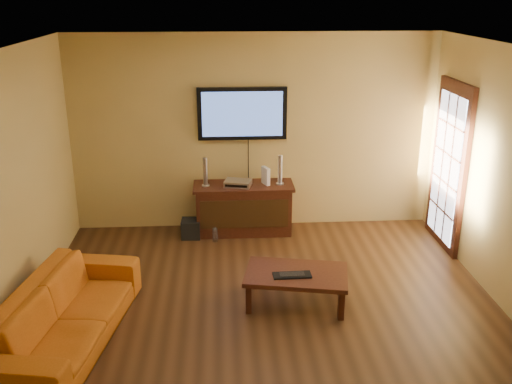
{
  "coord_description": "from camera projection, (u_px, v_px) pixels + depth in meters",
  "views": [
    {
      "loc": [
        -0.46,
        -5.13,
        3.23
      ],
      "look_at": [
        -0.08,
        0.8,
        1.1
      ],
      "focal_mm": 40.0,
      "sensor_mm": 36.0,
      "label": 1
    }
  ],
  "objects": [
    {
      "name": "ground_plane",
      "position": [
        269.0,
        317.0,
        5.93
      ],
      "size": [
        5.0,
        5.0,
        0.0
      ],
      "primitive_type": "plane",
      "color": "#331E0E",
      "rests_on": "ground"
    },
    {
      "name": "room_walls",
      "position": [
        265.0,
        145.0,
        5.95
      ],
      "size": [
        5.0,
        5.0,
        5.0
      ],
      "color": "tan",
      "rests_on": "ground"
    },
    {
      "name": "french_door",
      "position": [
        448.0,
        168.0,
        7.32
      ],
      "size": [
        0.07,
        1.02,
        2.22
      ],
      "color": "black",
      "rests_on": "ground"
    },
    {
      "name": "media_console",
      "position": [
        244.0,
        208.0,
        7.9
      ],
      "size": [
        1.37,
        0.52,
        0.69
      ],
      "color": "black",
      "rests_on": "ground"
    },
    {
      "name": "television",
      "position": [
        242.0,
        114.0,
        7.68
      ],
      "size": [
        1.21,
        0.08,
        0.71
      ],
      "color": "black",
      "rests_on": "ground"
    },
    {
      "name": "coffee_table",
      "position": [
        296.0,
        276.0,
        6.09
      ],
      "size": [
        1.19,
        0.84,
        0.37
      ],
      "color": "black",
      "rests_on": "ground"
    },
    {
      "name": "sofa",
      "position": [
        64.0,
        305.0,
        5.38
      ],
      "size": [
        0.96,
        2.18,
        0.82
      ],
      "primitive_type": "imported",
      "rotation": [
        0.0,
        0.0,
        1.4
      ],
      "color": "#B75C14",
      "rests_on": "ground"
    },
    {
      "name": "speaker_left",
      "position": [
        205.0,
        173.0,
        7.68
      ],
      "size": [
        0.11,
        0.11,
        0.39
      ],
      "color": "silver",
      "rests_on": "media_console"
    },
    {
      "name": "speaker_right",
      "position": [
        280.0,
        171.0,
        7.75
      ],
      "size": [
        0.11,
        0.11,
        0.41
      ],
      "color": "silver",
      "rests_on": "media_console"
    },
    {
      "name": "av_receiver",
      "position": [
        238.0,
        183.0,
        7.73
      ],
      "size": [
        0.4,
        0.33,
        0.08
      ],
      "primitive_type": "cube",
      "rotation": [
        0.0,
        0.0,
        -0.24
      ],
      "color": "silver",
      "rests_on": "media_console"
    },
    {
      "name": "game_console",
      "position": [
        266.0,
        176.0,
        7.77
      ],
      "size": [
        0.11,
        0.18,
        0.24
      ],
      "primitive_type": "cube",
      "rotation": [
        0.0,
        0.0,
        0.4
      ],
      "color": "white",
      "rests_on": "media_console"
    },
    {
      "name": "subwoofer",
      "position": [
        191.0,
        228.0,
        7.8
      ],
      "size": [
        0.26,
        0.26,
        0.25
      ],
      "primitive_type": "cube",
      "rotation": [
        0.0,
        0.0,
        -0.03
      ],
      "color": "black",
      "rests_on": "ground"
    },
    {
      "name": "bottle",
      "position": [
        215.0,
        235.0,
        7.68
      ],
      "size": [
        0.07,
        0.07,
        0.2
      ],
      "color": "white",
      "rests_on": "ground"
    },
    {
      "name": "keyboard",
      "position": [
        292.0,
        275.0,
        6.0
      ],
      "size": [
        0.41,
        0.17,
        0.02
      ],
      "color": "black",
      "rests_on": "coffee_table"
    }
  ]
}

